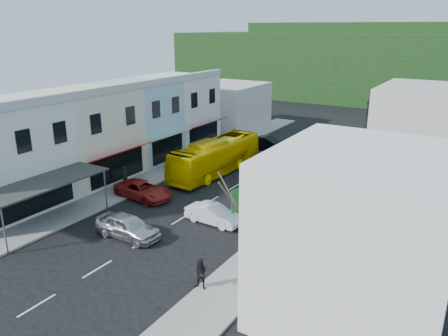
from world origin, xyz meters
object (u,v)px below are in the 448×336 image
direction_sign (242,217)px  street_tree (241,215)px  pedestrian_right (201,274)px  car_red (143,190)px  pedestrian_left (125,176)px  traffic_signal (366,121)px  car_white (213,214)px  bus (216,157)px  car_silver (128,227)px

direction_sign → street_tree: street_tree is taller
pedestrian_right → street_tree: size_ratio=0.24×
car_red → pedestrian_right: 14.07m
pedestrian_left → street_tree: size_ratio=0.24×
car_red → traffic_signal: size_ratio=0.88×
street_tree → car_white: bearing=135.7°
car_white → pedestrian_left: size_ratio=2.59×
pedestrian_left → pedestrian_right: size_ratio=1.00×
bus → car_white: bearing=-56.5°
direction_sign → street_tree: (1.40, -2.60, 1.49)m
direction_sign → bus: bearing=140.2°
pedestrian_right → traffic_signal: bearing=81.6°
pedestrian_left → direction_sign: size_ratio=0.41×
bus → traffic_signal: 20.82m
direction_sign → street_tree: 3.30m
car_white → pedestrian_right: size_ratio=2.59×
street_tree → traffic_signal: street_tree is taller
pedestrian_left → street_tree: bearing=-114.9°
pedestrian_left → traffic_signal: bearing=-28.6°
car_silver → traffic_signal: bearing=-11.9°
direction_sign → car_silver: bearing=-147.9°
car_white → car_red: size_ratio=0.96×
car_red → direction_sign: (10.80, -3.13, 1.38)m
car_silver → street_tree: 8.92m
car_white → street_tree: 7.33m
car_white → street_tree: size_ratio=0.62×
bus → direction_sign: (9.16, -11.53, 0.53)m
car_silver → direction_sign: 7.64m
car_red → direction_sign: size_ratio=1.10×
pedestrian_left → street_tree: (15.30, -6.99, 2.57)m
street_tree → pedestrian_right: bearing=-108.7°
car_white → traffic_signal: 28.36m
pedestrian_left → traffic_signal: size_ratio=0.33×
car_red → street_tree: bearing=-110.2°
car_white → traffic_signal: bearing=-4.5°
pedestrian_left → street_tree: street_tree is taller
direction_sign → traffic_signal: 30.21m
pedestrian_left → street_tree: 17.01m
direction_sign → traffic_signal: traffic_signal is taller
car_white → car_red: 7.44m
car_white → traffic_signal: traffic_signal is taller
car_red → traffic_signal: (10.80, 27.07, 1.92)m
bus → pedestrian_right: (9.66, -16.77, -0.55)m
pedestrian_left → car_white: bearing=-102.6°
car_red → pedestrian_left: 3.36m
car_red → pedestrian_right: (11.30, -8.37, 0.30)m
car_silver → car_white: 5.96m
car_white → pedestrian_left: bearing=80.1°
bus → street_tree: (10.55, -14.13, 2.02)m
pedestrian_left → direction_sign: direction_sign is taller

